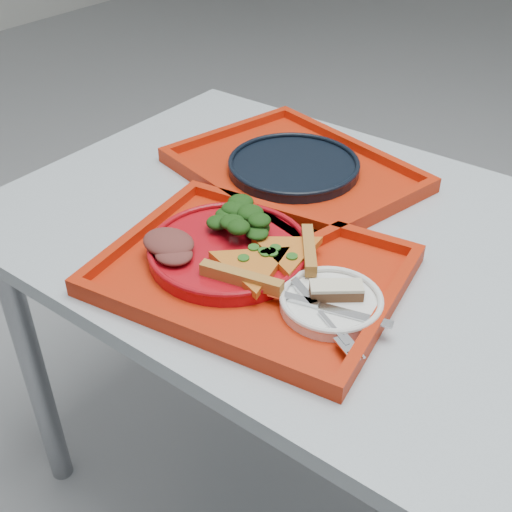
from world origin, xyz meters
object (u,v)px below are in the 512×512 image
object	(u,v)px
tray_far	(293,173)
navy_plate	(294,167)
tray_main	(252,274)
dessert_bar	(336,290)
dinner_plate	(229,252)

from	to	relation	value
tray_far	navy_plate	world-z (taller)	navy_plate
tray_main	navy_plate	bearing A→B (deg)	104.94
dessert_bar	tray_far	bearing A→B (deg)	94.40
dinner_plate	tray_main	bearing A→B (deg)	-10.30
tray_far	dessert_bar	distance (m)	0.41
dinner_plate	dessert_bar	xyz separation A→B (m)	(0.20, 0.00, 0.02)
tray_main	tray_far	bearing A→B (deg)	104.94
tray_main	dinner_plate	size ratio (longest dim) A/B	1.73
tray_main	navy_plate	xyz separation A→B (m)	(-0.14, 0.31, 0.01)
dinner_plate	navy_plate	size ratio (longest dim) A/B	1.00
navy_plate	dessert_bar	bearing A→B (deg)	-47.15
tray_far	dessert_bar	bearing A→B (deg)	-33.22
tray_main	navy_plate	distance (m)	0.34
dessert_bar	dinner_plate	bearing A→B (deg)	142.03
tray_far	tray_main	bearing A→B (deg)	-52.80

